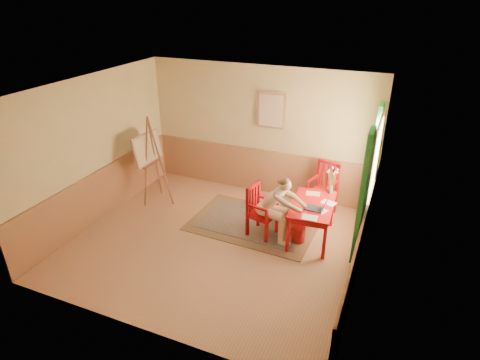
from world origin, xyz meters
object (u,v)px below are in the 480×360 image
at_px(chair_left, 260,211).
at_px(laptop, 317,207).
at_px(table, 312,208).
at_px(chair_back, 323,189).
at_px(easel, 149,152).
at_px(figure, 276,205).

bearing_deg(chair_left, laptop, 2.65).
bearing_deg(table, laptop, -54.34).
relative_size(chair_back, easel, 0.57).
relative_size(chair_left, easel, 0.53).
bearing_deg(table, chair_back, 90.64).
xyz_separation_m(figure, easel, (-2.90, 0.43, 0.41)).
bearing_deg(chair_left, table, 13.33).
xyz_separation_m(figure, laptop, (0.72, 0.10, 0.06)).
distance_m(table, easel, 3.53).
height_order(table, chair_left, chair_left).
height_order(chair_back, laptop, chair_back).
relative_size(chair_left, chair_back, 0.91).
distance_m(chair_back, laptop, 1.21).
distance_m(table, chair_back, 1.02).
relative_size(chair_left, laptop, 2.53).
bearing_deg(laptop, table, 125.66).
height_order(chair_left, figure, figure).
height_order(chair_back, figure, figure).
bearing_deg(chair_left, figure, -9.78).
height_order(chair_left, laptop, chair_left).
bearing_deg(easel, table, -2.62).
bearing_deg(table, easel, 177.38).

